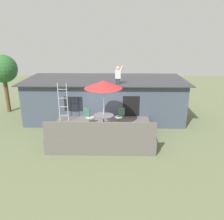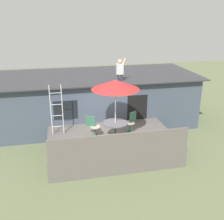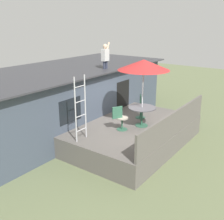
% 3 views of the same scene
% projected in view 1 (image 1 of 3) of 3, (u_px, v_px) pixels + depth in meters
% --- Properties ---
extents(ground_plane, '(40.00, 40.00, 0.00)m').
position_uv_depth(ground_plane, '(102.00, 140.00, 12.55)').
color(ground_plane, '#66704C').
extents(house, '(10.50, 4.50, 2.67)m').
position_uv_depth(house, '(105.00, 98.00, 15.54)').
color(house, '#424C5B').
rests_on(house, ground).
extents(deck, '(5.33, 3.46, 0.80)m').
position_uv_depth(deck, '(102.00, 133.00, 12.43)').
color(deck, '#605B56').
rests_on(deck, ground).
extents(deck_railing, '(5.23, 0.08, 0.90)m').
position_uv_depth(deck_railing, '(100.00, 131.00, 10.57)').
color(deck_railing, '#605B56').
rests_on(deck_railing, deck).
extents(patio_table, '(1.04, 1.04, 0.74)m').
position_uv_depth(patio_table, '(104.00, 118.00, 11.83)').
color(patio_table, '#33664C').
rests_on(patio_table, deck).
extents(patio_umbrella, '(1.90, 1.90, 2.54)m').
position_uv_depth(patio_umbrella, '(103.00, 84.00, 11.27)').
color(patio_umbrella, silver).
rests_on(patio_umbrella, deck).
extents(step_ladder, '(0.52, 0.04, 2.20)m').
position_uv_depth(step_ladder, '(63.00, 102.00, 12.68)').
color(step_ladder, silver).
rests_on(step_ladder, deck).
extents(person_figure, '(0.47, 0.20, 1.11)m').
position_uv_depth(person_figure, '(118.00, 74.00, 13.39)').
color(person_figure, '#33384C').
rests_on(person_figure, house).
extents(patio_chair_left, '(0.59, 0.44, 0.92)m').
position_uv_depth(patio_chair_left, '(89.00, 117.00, 12.29)').
color(patio_chair_left, '#33664C').
rests_on(patio_chair_left, deck).
extents(patio_chair_right, '(0.56, 0.46, 0.92)m').
position_uv_depth(patio_chair_right, '(119.00, 117.00, 12.37)').
color(patio_chair_right, '#33664C').
rests_on(patio_chair_right, deck).
extents(backyard_tree, '(1.96, 1.96, 4.15)m').
position_uv_depth(backyard_tree, '(3.00, 70.00, 16.10)').
color(backyard_tree, brown).
rests_on(backyard_tree, ground).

